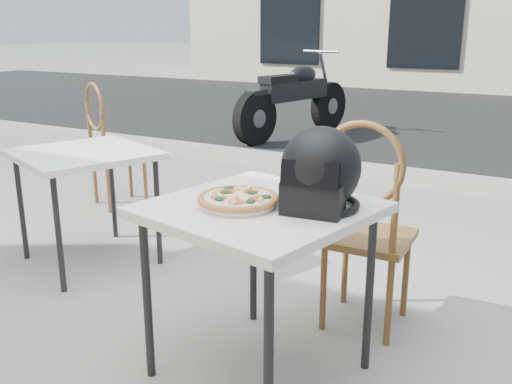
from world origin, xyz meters
The scene contains 11 objects.
ground centered at (0.00, 0.00, 0.00)m, with size 80.00×80.00×0.00m, color gray.
street_asphalt centered at (0.00, 7.00, 0.00)m, with size 30.00×8.00×0.00m, color black.
curb centered at (0.00, 3.00, 0.06)m, with size 30.00×0.25×0.12m, color #9E9B94.
cafe_table_main centered at (0.39, -0.32, 0.67)m, with size 0.92×0.92×0.73m.
plate centered at (0.32, -0.37, 0.74)m, with size 0.31×0.31×0.02m.
pizza centered at (0.32, -0.37, 0.77)m, with size 0.34×0.34×0.04m.
helmet centered at (0.60, -0.25, 0.87)m, with size 0.34×0.35×0.31m.
cafe_chair_main centered at (0.63, 0.23, 0.57)m, with size 0.40×0.40×1.02m.
cafe_table_side centered at (-1.09, 0.21, 0.63)m, with size 0.95×0.95×0.70m.
cafe_chair_side centered at (-1.77, 1.13, 0.56)m, with size 0.51×0.51×1.00m.
motorcycle centered at (-1.80, 4.60, 0.48)m, with size 0.72×2.18×1.10m.
Camera 1 is at (1.40, -2.16, 1.39)m, focal length 40.00 mm.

